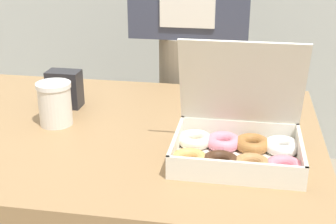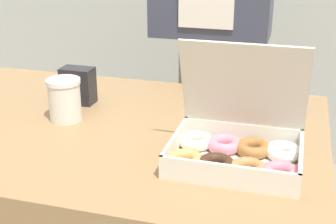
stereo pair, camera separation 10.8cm
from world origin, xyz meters
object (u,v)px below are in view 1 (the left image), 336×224
object	(u,v)px
coffee_cup	(56,103)
napkin_holder	(65,89)
person_customer	(191,25)
donut_box	(237,143)

from	to	relation	value
coffee_cup	napkin_holder	size ratio (longest dim) A/B	1.08
person_customer	coffee_cup	bearing A→B (deg)	-117.19
donut_box	person_customer	xyz separation A→B (m)	(-0.20, 0.69, 0.13)
donut_box	person_customer	distance (m)	0.73
donut_box	coffee_cup	xyz separation A→B (m)	(-0.49, 0.12, 0.02)
napkin_holder	coffee_cup	bearing A→B (deg)	-78.86
napkin_holder	donut_box	bearing A→B (deg)	-26.05
coffee_cup	person_customer	size ratio (longest dim) A/B	0.07
coffee_cup	napkin_holder	world-z (taller)	coffee_cup
coffee_cup	person_customer	distance (m)	0.64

